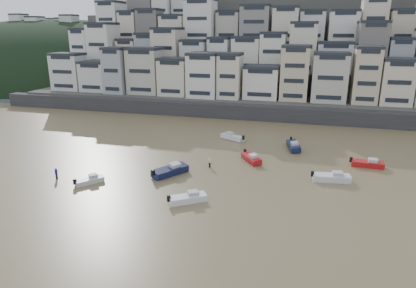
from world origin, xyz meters
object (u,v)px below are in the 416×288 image
(boat_h, at_px, (233,136))
(boat_a, at_px, (188,197))
(person_blue, at_px, (56,173))
(boat_e, at_px, (251,157))
(person_pink, at_px, (210,162))
(boat_i, at_px, (294,145))
(boat_j, at_px, (89,179))
(boat_g, at_px, (368,162))
(boat_d, at_px, (332,176))
(boat_c, at_px, (170,169))

(boat_h, relative_size, boat_a, 1.06)
(boat_a, xyz_separation_m, person_blue, (-21.34, 2.31, 0.14))
(boat_e, xyz_separation_m, boat_a, (-5.60, -17.40, -0.01))
(person_blue, xyz_separation_m, person_pink, (20.85, 10.62, 0.00))
(boat_a, height_order, person_pink, person_pink)
(boat_i, bearing_deg, person_pink, -56.45)
(boat_j, xyz_separation_m, boat_a, (15.63, -2.05, 0.12))
(boat_h, height_order, boat_a, boat_h)
(boat_g, bearing_deg, boat_i, 155.16)
(boat_d, bearing_deg, boat_g, 45.33)
(boat_j, bearing_deg, boat_h, 8.94)
(boat_g, bearing_deg, boat_c, -156.07)
(boat_j, height_order, boat_d, boat_d)
(boat_h, height_order, boat_i, boat_i)
(boat_g, height_order, boat_a, boat_g)
(boat_a, relative_size, person_pink, 3.06)
(boat_c, xyz_separation_m, boat_j, (-10.12, -6.16, -0.29))
(boat_j, xyz_separation_m, boat_h, (15.64, 27.11, 0.17))
(boat_e, xyz_separation_m, boat_i, (6.55, 8.65, 0.09))
(boat_d, bearing_deg, boat_j, -170.79)
(boat_g, relative_size, person_blue, 3.13)
(boat_e, distance_m, boat_j, 26.19)
(boat_g, relative_size, boat_d, 0.93)
(boat_h, bearing_deg, boat_e, 143.25)
(person_pink, bearing_deg, boat_d, -2.74)
(boat_g, relative_size, boat_j, 1.24)
(boat_j, distance_m, person_blue, 5.72)
(boat_i, xyz_separation_m, person_blue, (-33.49, -23.74, 0.04))
(boat_h, bearing_deg, boat_a, 117.82)
(boat_e, bearing_deg, boat_j, -88.51)
(boat_g, height_order, boat_j, boat_g)
(person_pink, bearing_deg, boat_a, -87.82)
(boat_g, height_order, boat_c, boat_c)
(boat_e, distance_m, boat_h, 13.03)
(boat_g, relative_size, boat_a, 1.02)
(boat_j, relative_size, boat_a, 0.83)
(boat_i, xyz_separation_m, boat_a, (-12.15, -26.05, -0.11))
(boat_h, distance_m, boat_d, 25.04)
(boat_i, distance_m, person_pink, 18.22)
(boat_e, distance_m, boat_d, 13.76)
(boat_h, height_order, person_blue, person_blue)
(boat_a, bearing_deg, boat_e, 37.47)
(boat_g, xyz_separation_m, boat_i, (-12.06, 6.28, 0.09))
(boat_c, bearing_deg, boat_i, -11.52)
(boat_a, bearing_deg, person_pink, 57.50)
(boat_i, bearing_deg, boat_e, -49.65)
(boat_h, relative_size, boat_d, 0.97)
(boat_e, distance_m, person_blue, 30.88)
(boat_g, relative_size, boat_h, 0.96)
(boat_g, relative_size, boat_c, 0.84)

